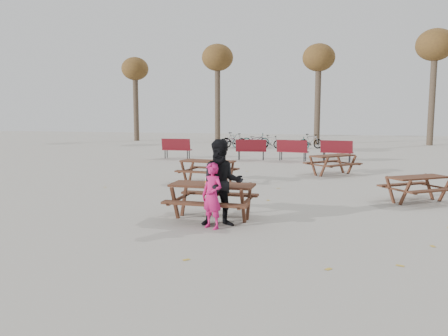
% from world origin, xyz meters
% --- Properties ---
extents(ground, '(80.00, 80.00, 0.00)m').
position_xyz_m(ground, '(0.00, 0.00, 0.00)').
color(ground, gray).
rests_on(ground, ground).
extents(main_picnic_table, '(1.80, 1.45, 0.78)m').
position_xyz_m(main_picnic_table, '(0.00, 0.00, 0.59)').
color(main_picnic_table, '#3D2116').
rests_on(main_picnic_table, ground).
extents(food_tray, '(0.18, 0.11, 0.03)m').
position_xyz_m(food_tray, '(0.27, -0.11, 0.79)').
color(food_tray, white).
rests_on(food_tray, main_picnic_table).
extents(bread_roll, '(0.14, 0.06, 0.05)m').
position_xyz_m(bread_roll, '(0.27, -0.11, 0.83)').
color(bread_roll, tan).
rests_on(bread_roll, food_tray).
extents(soda_bottle, '(0.07, 0.07, 0.17)m').
position_xyz_m(soda_bottle, '(-0.10, -0.09, 0.85)').
color(soda_bottle, silver).
rests_on(soda_bottle, main_picnic_table).
extents(child, '(0.57, 0.49, 1.32)m').
position_xyz_m(child, '(0.22, -0.75, 0.66)').
color(child, '#C41862').
rests_on(child, ground).
extents(adult, '(1.03, 0.91, 1.78)m').
position_xyz_m(adult, '(0.36, -0.52, 0.89)').
color(adult, black).
rests_on(adult, ground).
extents(picnic_table_east, '(2.01, 1.94, 0.67)m').
position_xyz_m(picnic_table_east, '(4.63, 3.10, 0.34)').
color(picnic_table_east, '#3D2116').
rests_on(picnic_table_east, ground).
extents(picnic_table_north, '(1.88, 1.58, 0.75)m').
position_xyz_m(picnic_table_north, '(-1.53, 4.71, 0.38)').
color(picnic_table_north, '#3D2116').
rests_on(picnic_table_north, ground).
extents(picnic_table_far, '(2.19, 2.21, 0.74)m').
position_xyz_m(picnic_table_far, '(2.42, 7.83, 0.37)').
color(picnic_table_far, '#3D2116').
rests_on(picnic_table_far, ground).
extents(park_bench_row, '(9.51, 1.18, 1.03)m').
position_xyz_m(park_bench_row, '(-0.98, 12.26, 0.52)').
color(park_bench_row, maroon).
rests_on(park_bench_row, ground).
extents(bicycle_row, '(7.18, 2.20, 1.05)m').
position_xyz_m(bicycle_row, '(-2.36, 19.94, 0.47)').
color(bicycle_row, black).
rests_on(bicycle_row, ground).
extents(tree_row, '(32.17, 3.52, 8.26)m').
position_xyz_m(tree_row, '(0.90, 25.15, 6.19)').
color(tree_row, '#382B21').
rests_on(tree_row, ground).
extents(fallen_leaves, '(11.00, 11.00, 0.01)m').
position_xyz_m(fallen_leaves, '(0.50, 2.50, 0.00)').
color(fallen_leaves, gold).
rests_on(fallen_leaves, ground).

